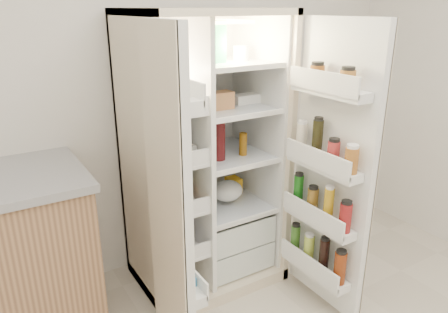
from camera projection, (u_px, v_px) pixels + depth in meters
wall_back at (159, 78)px, 2.85m from camera, size 4.00×0.02×2.70m
refrigerator at (203, 174)px, 2.84m from camera, size 0.92×0.70×1.80m
freezer_door at (170, 207)px, 2.05m from camera, size 0.15×0.40×1.72m
fridge_door at (330, 176)px, 2.47m from camera, size 0.17×0.58×1.72m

